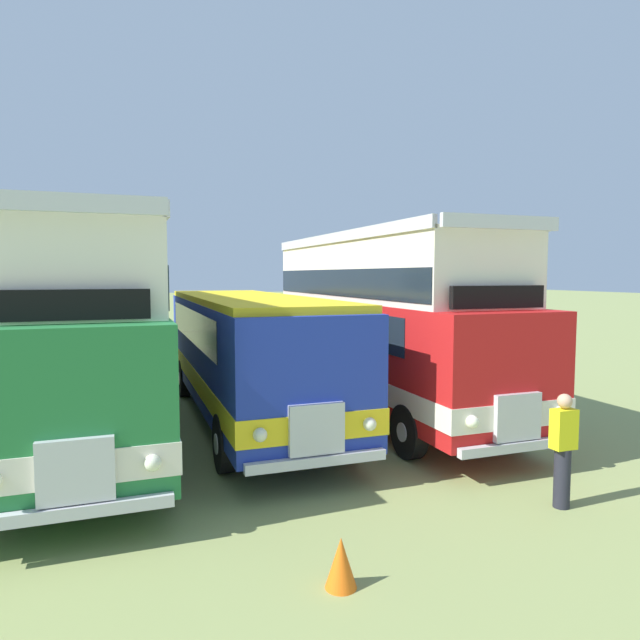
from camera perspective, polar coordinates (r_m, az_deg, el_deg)
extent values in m
cylinder|color=black|center=(16.77, -28.87, -6.15)|extent=(0.31, 1.05, 1.04)
cylinder|color=silver|center=(16.74, -28.37, -6.15)|extent=(0.03, 0.36, 0.36)
cube|color=#237538|center=(12.62, -22.25, -3.87)|extent=(2.65, 10.37, 2.30)
cube|color=silver|center=(12.72, -22.17, -6.54)|extent=(2.69, 10.41, 0.44)
cube|color=#19232D|center=(12.95, -22.27, -0.99)|extent=(2.64, 7.97, 0.76)
cube|color=#19232D|center=(7.48, -23.87, -4.52)|extent=(2.20, 0.13, 0.90)
cube|color=silver|center=(7.66, -23.61, -13.92)|extent=(0.90, 0.13, 0.80)
cube|color=silver|center=(7.80, -23.50, -17.48)|extent=(2.30, 0.17, 0.16)
sphere|color=#EAEACC|center=(7.64, -16.67, -13.77)|extent=(0.22, 0.22, 0.22)
cube|color=silver|center=(12.74, -22.47, 4.78)|extent=(2.53, 9.47, 1.50)
cube|color=silver|center=(7.88, -24.15, 10.87)|extent=(2.40, 0.13, 0.24)
cube|color=silver|center=(16.98, -21.97, 7.37)|extent=(2.40, 0.13, 0.24)
cube|color=silver|center=(12.78, -17.14, 8.51)|extent=(0.23, 9.44, 0.24)
cube|color=silver|center=(12.88, -27.98, 8.15)|extent=(0.23, 9.44, 0.24)
cube|color=#19232D|center=(12.74, -22.43, 3.43)|extent=(2.57, 9.37, 0.64)
cube|color=black|center=(7.89, -23.82, 1.42)|extent=(1.90, 0.15, 0.40)
cylinder|color=black|center=(9.41, -15.65, -13.92)|extent=(0.29, 1.04, 1.04)
cylinder|color=silver|center=(9.43, -14.71, -13.88)|extent=(0.03, 0.36, 0.36)
cylinder|color=black|center=(16.14, -17.57, -6.19)|extent=(0.29, 1.04, 1.04)
cylinder|color=silver|center=(16.14, -17.03, -6.18)|extent=(0.03, 0.36, 0.36)
cylinder|color=black|center=(16.21, -25.77, -6.39)|extent=(0.29, 1.04, 1.04)
cylinder|color=silver|center=(16.23, -26.30, -6.40)|extent=(0.03, 0.36, 0.36)
cube|color=#1E339E|center=(13.50, -7.47, -3.03)|extent=(2.57, 10.03, 2.30)
cube|color=yellow|center=(13.59, -7.44, -5.54)|extent=(2.61, 10.07, 0.44)
cube|color=#19232D|center=(13.82, -7.84, -0.35)|extent=(2.58, 7.63, 0.76)
cube|color=#19232D|center=(8.68, -0.59, -2.91)|extent=(2.20, 0.12, 0.90)
cube|color=silver|center=(8.83, -0.35, -11.06)|extent=(0.90, 0.13, 0.80)
cube|color=silver|center=(8.95, -0.28, -14.20)|extent=(2.30, 0.16, 0.16)
sphere|color=#EAEACC|center=(9.15, 5.10, -10.53)|extent=(0.22, 0.22, 0.22)
sphere|color=#EAEACC|center=(8.58, -6.13, -11.57)|extent=(0.22, 0.22, 0.22)
cube|color=yellow|center=(13.39, -7.52, 2.15)|extent=(2.53, 9.63, 0.14)
cylinder|color=black|center=(10.86, 2.56, -11.23)|extent=(0.29, 1.04, 1.04)
cylinder|color=silver|center=(10.92, 3.31, -11.15)|extent=(0.02, 0.36, 0.36)
cylinder|color=black|center=(10.25, -9.71, -12.27)|extent=(0.29, 1.04, 1.04)
cylinder|color=silver|center=(10.23, -10.56, -12.32)|extent=(0.02, 0.36, 0.36)
cylinder|color=black|center=(17.02, -5.91, -5.44)|extent=(0.29, 1.04, 1.04)
cylinder|color=silver|center=(17.06, -5.42, -5.42)|extent=(0.02, 0.36, 0.36)
cylinder|color=black|center=(16.64, -13.67, -5.79)|extent=(0.29, 1.04, 1.04)
cylinder|color=silver|center=(16.62, -14.19, -5.80)|extent=(0.02, 0.36, 0.36)
cube|color=red|center=(14.26, 6.40, -2.61)|extent=(2.61, 10.17, 2.30)
cube|color=silver|center=(14.35, 6.37, -4.99)|extent=(2.65, 10.21, 0.44)
cube|color=#19232D|center=(14.56, 5.72, -0.08)|extent=(2.61, 7.77, 0.76)
cube|color=#19232D|center=(9.97, 19.27, -2.18)|extent=(2.20, 0.12, 0.90)
cube|color=silver|center=(10.11, 19.48, -9.30)|extent=(0.90, 0.13, 0.80)
cube|color=silver|center=(10.22, 19.51, -12.06)|extent=(2.30, 0.17, 0.16)
sphere|color=#EAEACC|center=(10.68, 23.29, -8.67)|extent=(0.22, 0.22, 0.22)
sphere|color=#EAEACC|center=(9.57, 15.28, -9.99)|extent=(0.22, 0.22, 0.22)
cube|color=silver|center=(14.37, 6.02, 5.04)|extent=(2.50, 9.27, 1.50)
cube|color=silver|center=(10.29, 18.01, 9.49)|extent=(2.40, 0.13, 0.24)
cube|color=silver|center=(18.19, 0.32, 7.50)|extent=(2.40, 0.13, 0.24)
cube|color=silver|center=(14.96, 10.23, 8.04)|extent=(0.20, 9.24, 0.24)
cube|color=silver|center=(13.92, 1.55, 8.38)|extent=(0.20, 9.24, 0.24)
cube|color=#19232D|center=(14.37, 6.01, 3.85)|extent=(2.54, 9.17, 0.64)
cube|color=black|center=(10.30, 17.66, 2.25)|extent=(1.90, 0.14, 0.40)
cylinder|color=black|center=(12.20, 18.67, -9.71)|extent=(0.29, 1.04, 1.04)
cylinder|color=silver|center=(12.29, 19.22, -9.61)|extent=(0.02, 0.36, 0.36)
cylinder|color=black|center=(10.95, 9.02, -11.16)|extent=(0.29, 1.04, 1.04)
cylinder|color=silver|center=(10.88, 8.31, -11.25)|extent=(0.02, 0.36, 0.36)
cylinder|color=black|center=(17.84, 5.03, -4.97)|extent=(0.29, 1.04, 1.04)
cylinder|color=silver|center=(17.90, 5.46, -4.94)|extent=(0.02, 0.36, 0.36)
cylinder|color=black|center=(17.01, -2.05, -5.43)|extent=(0.29, 1.04, 1.04)
cylinder|color=silver|center=(16.97, -2.53, -5.45)|extent=(0.02, 0.36, 0.36)
cone|color=orange|center=(6.79, 2.15, -23.47)|extent=(0.36, 0.36, 0.58)
cylinder|color=#23232D|center=(9.43, 23.44, -14.56)|extent=(0.24, 0.24, 0.90)
cube|color=yellow|center=(9.21, 23.59, -10.14)|extent=(0.36, 0.22, 0.60)
sphere|color=tan|center=(9.12, 23.67, -7.58)|extent=(0.22, 0.22, 0.22)
cylinder|color=#8C704C|center=(25.85, -20.97, -2.27)|extent=(0.08, 0.08, 1.05)
cylinder|color=#8C704C|center=(27.40, 0.35, -1.59)|extent=(0.08, 0.08, 1.05)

